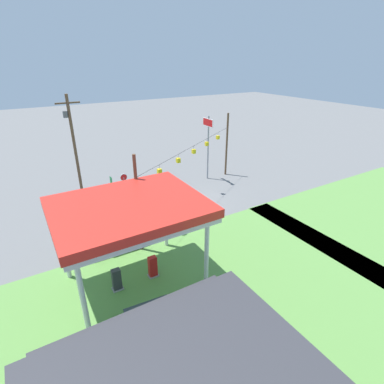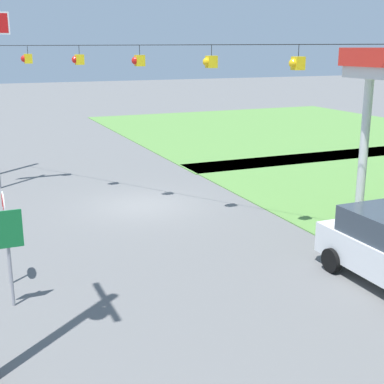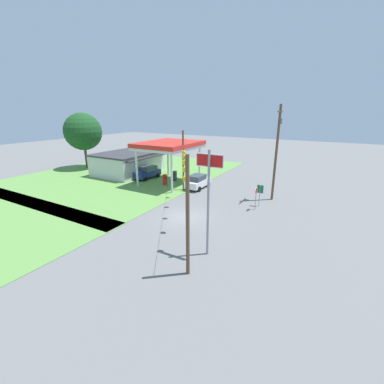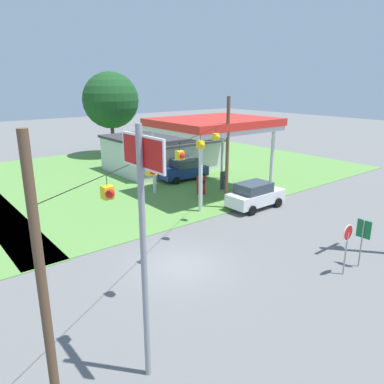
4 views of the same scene
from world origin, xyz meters
TOP-DOWN VIEW (x-y plane):
  - ground_plane at (0.00, 0.00)m, footprint 160.00×160.00m
  - grass_verge_opposite_corner at (-16.00, 16.00)m, footprint 24.00×24.00m
  - stop_sign_roadside at (5.48, -5.45)m, footprint 0.80×0.08m
  - route_sign at (6.84, -5.50)m, footprint 0.10×0.70m
  - signal_span_gantry at (-0.00, -0.02)m, footprint 15.92×10.24m

SIDE VIEW (x-z plane):
  - ground_plane at x=0.00m, z-range 0.00..0.00m
  - grass_verge_opposite_corner at x=-16.00m, z-range 0.00..0.04m
  - route_sign at x=6.84m, z-range 0.51..2.91m
  - stop_sign_roadside at x=5.48m, z-range 0.56..3.06m
  - signal_span_gantry at x=0.00m, z-range 0.44..8.24m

